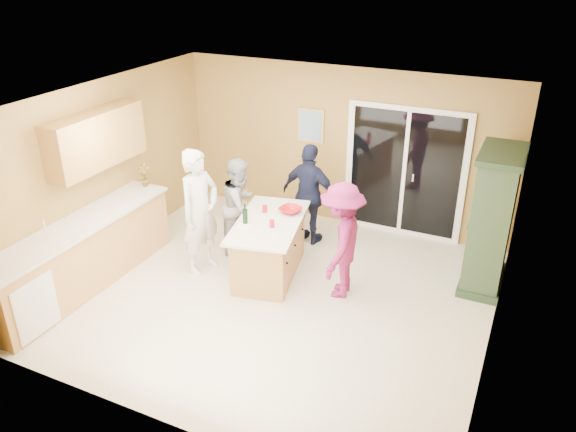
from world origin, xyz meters
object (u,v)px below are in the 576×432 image
at_px(green_hutch, 491,222).
at_px(kitchen_island, 269,249).
at_px(woman_grey, 241,206).
at_px(woman_magenta, 341,241).
at_px(woman_white, 200,212).
at_px(woman_navy, 310,195).

bearing_deg(green_hutch, kitchen_island, -160.11).
distance_m(green_hutch, woman_grey, 3.54).
xyz_separation_m(woman_grey, woman_magenta, (1.78, -0.50, 0.05)).
bearing_deg(woman_white, green_hutch, -59.03).
distance_m(green_hutch, woman_navy, 2.66).
relative_size(woman_grey, woman_navy, 0.92).
xyz_separation_m(green_hutch, woman_grey, (-3.49, -0.56, -0.20)).
xyz_separation_m(woman_white, woman_magenta, (2.00, 0.24, -0.12)).
height_order(woman_navy, woman_magenta, woman_navy).
relative_size(kitchen_island, woman_grey, 1.17).
height_order(kitchen_island, woman_magenta, woman_magenta).
relative_size(kitchen_island, woman_magenta, 1.09).
relative_size(woman_white, woman_magenta, 1.15).
bearing_deg(kitchen_island, woman_magenta, -14.67).
distance_m(green_hutch, woman_magenta, 2.02).
xyz_separation_m(green_hutch, woman_white, (-3.71, -1.30, -0.03)).
distance_m(kitchen_island, woman_navy, 1.21).
height_order(kitchen_island, green_hutch, green_hutch).
height_order(kitchen_island, woman_navy, woman_navy).
bearing_deg(woman_magenta, woman_navy, -147.90).
xyz_separation_m(kitchen_island, woman_white, (-0.92, -0.29, 0.52)).
height_order(woman_white, woman_navy, woman_white).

